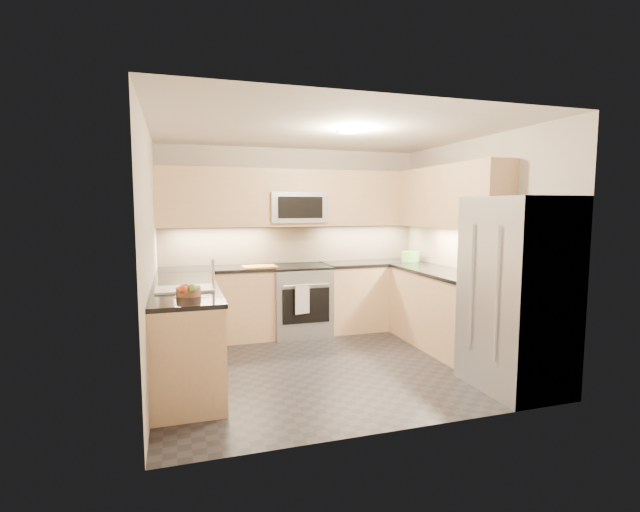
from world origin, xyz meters
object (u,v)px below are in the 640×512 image
at_px(microwave, 297,207).
at_px(utensil_bowl, 411,256).
at_px(gas_range, 299,301).
at_px(refrigerator, 517,294).
at_px(cutting_board, 260,266).
at_px(fruit_basket, 188,292).

bearing_deg(microwave, utensil_bowl, -7.89).
bearing_deg(gas_range, microwave, 90.00).
relative_size(gas_range, refrigerator, 0.51).
distance_m(gas_range, utensil_bowl, 1.70).
distance_m(refrigerator, utensil_bowl, 2.34).
distance_m(microwave, cutting_board, 0.95).
height_order(microwave, refrigerator, microwave).
bearing_deg(refrigerator, gas_range, 120.88).
xyz_separation_m(gas_range, cutting_board, (-0.54, -0.06, 0.49)).
bearing_deg(cutting_board, refrigerator, -49.91).
bearing_deg(microwave, gas_range, -90.00).
bearing_deg(gas_range, refrigerator, -59.12).
bearing_deg(utensil_bowl, gas_range, 176.53).
distance_m(microwave, utensil_bowl, 1.76).
height_order(refrigerator, fruit_basket, refrigerator).
distance_m(gas_range, cutting_board, 0.73).
height_order(microwave, fruit_basket, microwave).
xyz_separation_m(gas_range, microwave, (0.00, 0.12, 1.24)).
xyz_separation_m(gas_range, fruit_basket, (-1.47, -1.83, 0.52)).
relative_size(gas_range, microwave, 1.20).
xyz_separation_m(microwave, refrigerator, (1.45, -2.55, -0.80)).
relative_size(refrigerator, utensil_bowl, 7.29).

